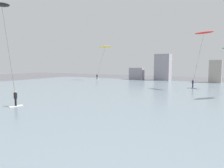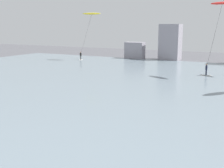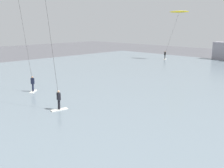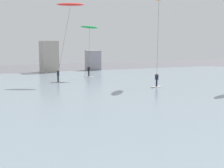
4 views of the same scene
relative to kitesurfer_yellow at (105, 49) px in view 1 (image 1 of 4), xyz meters
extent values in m
cube|color=slate|center=(21.56, -19.42, -8.72)|extent=(84.00, 52.00, 0.10)
cube|color=gray|center=(6.77, 6.74, -7.00)|extent=(4.10, 2.02, 3.54)
cube|color=gray|center=(14.09, 8.16, -5.10)|extent=(4.12, 3.32, 7.33)
cube|color=#A89E93|center=(27.29, 7.20, -6.00)|extent=(2.76, 3.47, 5.53)
cube|color=silver|center=(-1.87, -1.12, -8.64)|extent=(0.91, 1.47, 0.06)
cylinder|color=black|center=(-1.87, -1.12, -8.22)|extent=(0.20, 0.20, 0.78)
cube|color=black|center=(-1.87, -1.12, -7.53)|extent=(0.40, 0.33, 0.60)
sphere|color=#9E7051|center=(-1.87, -1.12, -7.12)|extent=(0.20, 0.20, 0.20)
cylinder|color=#333333|center=(-0.87, -0.52, -3.58)|extent=(2.03, 1.24, 8.01)
ellipsoid|color=yellow|center=(0.13, 0.08, 0.57)|extent=(4.03, 1.94, 0.44)
cube|color=silver|center=(24.48, -8.86, -8.64)|extent=(1.41, 0.48, 0.06)
cylinder|color=#191E33|center=(24.48, -8.86, -8.22)|extent=(0.20, 0.20, 0.78)
cube|color=#191E33|center=(24.48, -8.86, -7.53)|extent=(0.23, 0.35, 0.60)
sphere|color=#9E7051|center=(24.48, -8.86, -7.12)|extent=(0.20, 0.20, 0.20)
cylinder|color=#333333|center=(25.27, -9.23, -3.28)|extent=(1.63, 0.76, 8.60)
ellipsoid|color=red|center=(26.07, -9.59, 1.16)|extent=(3.66, 2.57, 0.52)
cube|color=silver|center=(10.77, -35.25, -8.64)|extent=(0.71, 1.46, 0.06)
cylinder|color=black|center=(10.77, -35.25, -8.22)|extent=(0.20, 0.20, 0.78)
cube|color=black|center=(10.77, -35.25, -7.53)|extent=(0.38, 0.28, 0.60)
sphere|color=tan|center=(10.77, -35.25, -7.12)|extent=(0.20, 0.20, 0.20)
cylinder|color=#333333|center=(9.73, -35.08, -2.83)|extent=(2.11, 0.37, 9.51)
ellipsoid|color=black|center=(8.69, -34.91, 2.07)|extent=(2.51, 0.94, 0.90)
camera|label=1|loc=(30.05, -48.62, -4.25)|focal=32.77mm
camera|label=2|loc=(31.68, -51.37, -1.67)|focal=47.09mm
camera|label=3|loc=(28.76, -47.32, -1.83)|focal=43.49mm
camera|label=4|loc=(13.53, -49.00, -3.71)|focal=51.42mm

